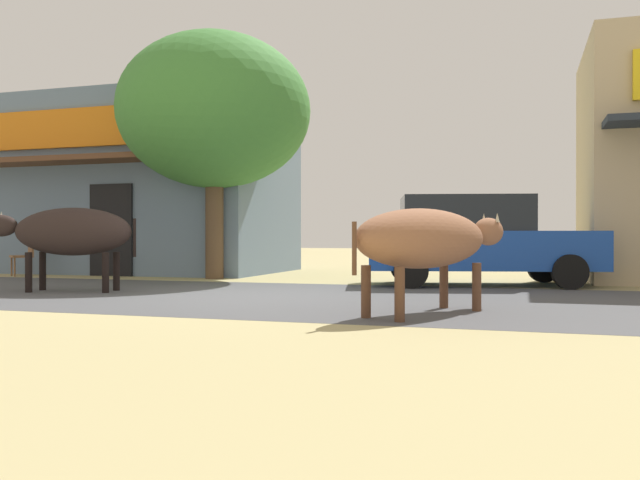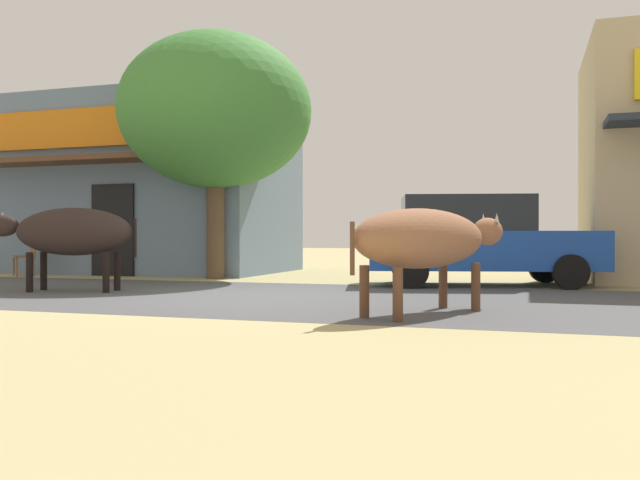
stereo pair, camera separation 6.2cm
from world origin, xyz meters
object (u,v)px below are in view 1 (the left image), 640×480
at_px(parked_hatchback_car, 476,240).
at_px(cow_near_brown, 69,232).
at_px(cafe_chair_near_tree, 25,254).
at_px(roadside_tree, 214,112).
at_px(cow_far_dark, 427,239).

distance_m(parked_hatchback_car, cow_near_brown, 7.11).
bearing_deg(cafe_chair_near_tree, cow_near_brown, -40.90).
xyz_separation_m(roadside_tree, cow_near_brown, (-0.80, -3.68, -2.60)).
bearing_deg(cafe_chair_near_tree, roadside_tree, 5.46).
relative_size(parked_hatchback_car, cafe_chair_near_tree, 4.79).
bearing_deg(cow_near_brown, cafe_chair_near_tree, 139.10).
bearing_deg(cow_far_dark, cafe_chair_near_tree, 154.61).
bearing_deg(cow_far_dark, roadside_tree, 135.89).
bearing_deg(cafe_chair_near_tree, cow_far_dark, -25.39).
height_order(parked_hatchback_car, cow_far_dark, parked_hatchback_car).
distance_m(roadside_tree, cow_far_dark, 7.77).
xyz_separation_m(cow_near_brown, cafe_chair_near_tree, (-3.74, 3.24, -0.45)).
height_order(roadside_tree, parked_hatchback_car, roadside_tree).
xyz_separation_m(cow_far_dark, cafe_chair_near_tree, (-9.77, 4.64, -0.35)).
bearing_deg(roadside_tree, cow_far_dark, -44.11).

